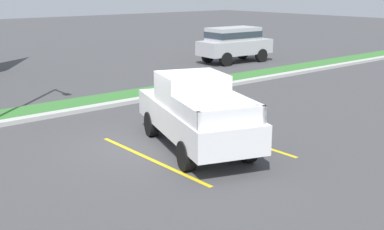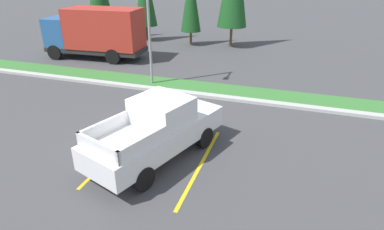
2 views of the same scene
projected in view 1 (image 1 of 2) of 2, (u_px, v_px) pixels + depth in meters
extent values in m
plane|color=#424244|center=(157.00, 145.00, 14.14)|extent=(120.00, 120.00, 0.00)
cube|color=yellow|center=(151.00, 159.00, 12.98)|extent=(0.12, 4.80, 0.01)
cube|color=yellow|center=(234.00, 137.00, 14.90)|extent=(0.12, 4.80, 0.01)
cube|color=#B2B2AD|center=(77.00, 110.00, 17.84)|extent=(56.00, 0.40, 0.15)
cube|color=#387533|center=(64.00, 106.00, 18.66)|extent=(56.00, 1.80, 0.06)
cylinder|color=black|center=(152.00, 124.00, 14.96)|extent=(0.51, 0.81, 0.76)
cylinder|color=black|center=(203.00, 119.00, 15.54)|extent=(0.51, 0.81, 0.76)
cylinder|color=black|center=(186.00, 156.00, 12.16)|extent=(0.51, 0.81, 0.76)
cylinder|color=black|center=(247.00, 148.00, 12.74)|extent=(0.51, 0.81, 0.76)
cube|color=white|center=(196.00, 118.00, 13.72)|extent=(3.50, 5.54, 0.76)
cube|color=white|center=(192.00, 88.00, 13.79)|extent=(2.19, 2.09, 0.84)
cube|color=#2D3842|center=(182.00, 81.00, 14.52)|extent=(1.55, 0.59, 0.63)
cube|color=white|center=(185.00, 112.00, 11.97)|extent=(0.72, 1.83, 0.44)
cube|color=white|center=(247.00, 106.00, 12.55)|extent=(0.72, 1.83, 0.44)
cube|color=white|center=(232.00, 118.00, 11.44)|extent=(1.73, 0.68, 0.44)
cube|color=silver|center=(168.00, 106.00, 16.09)|extent=(1.76, 0.74, 0.28)
cylinder|color=black|center=(243.00, 52.00, 31.04)|extent=(0.82, 0.31, 0.80)
cylinder|color=black|center=(261.00, 55.00, 29.71)|extent=(0.82, 0.31, 0.80)
cylinder|color=black|center=(208.00, 56.00, 29.46)|extent=(0.82, 0.31, 0.80)
cylinder|color=black|center=(226.00, 59.00, 28.12)|extent=(0.82, 0.31, 0.80)
cube|color=#B2B2B7|center=(235.00, 47.00, 29.45)|extent=(4.71, 2.15, 0.84)
cube|color=#B2B2B7|center=(233.00, 34.00, 29.16)|extent=(3.21, 1.89, 0.76)
cube|color=#2D3842|center=(233.00, 34.00, 29.17)|extent=(3.25, 1.93, 0.36)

